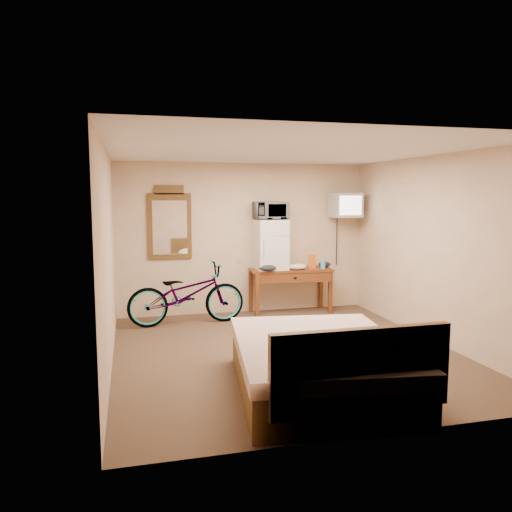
% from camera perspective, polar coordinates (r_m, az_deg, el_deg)
% --- Properties ---
extents(room, '(4.60, 4.64, 2.50)m').
position_cam_1_polar(room, '(6.17, 3.34, 0.27)').
color(room, '#4C3A26').
rests_on(room, ground).
extents(desk, '(1.40, 0.63, 0.75)m').
position_cam_1_polar(desk, '(8.37, 4.04, -2.27)').
color(desk, brown).
rests_on(desk, floor).
extents(mini_fridge, '(0.52, 0.51, 0.82)m').
position_cam_1_polar(mini_fridge, '(8.26, 1.67, 1.33)').
color(mini_fridge, white).
rests_on(mini_fridge, desk).
extents(microwave, '(0.55, 0.39, 0.29)m').
position_cam_1_polar(microwave, '(8.22, 1.68, 5.21)').
color(microwave, white).
rests_on(microwave, mini_fridge).
extents(snack_bag, '(0.12, 0.09, 0.23)m').
position_cam_1_polar(snack_bag, '(8.45, 6.43, -0.62)').
color(snack_bag, '#DF5913').
rests_on(snack_bag, desk).
extents(blue_cup, '(0.08, 0.08, 0.14)m').
position_cam_1_polar(blue_cup, '(8.45, 7.66, -0.93)').
color(blue_cup, '#45B2EC').
rests_on(blue_cup, desk).
extents(cloth_cream, '(0.31, 0.24, 0.10)m').
position_cam_1_polar(cloth_cream, '(8.26, 4.77, -1.23)').
color(cloth_cream, beige).
rests_on(cloth_cream, desk).
extents(cloth_dark_a, '(0.29, 0.21, 0.11)m').
position_cam_1_polar(cloth_dark_a, '(8.06, 1.34, -1.37)').
color(cloth_dark_a, black).
rests_on(cloth_dark_a, desk).
extents(cloth_dark_b, '(0.22, 0.18, 0.10)m').
position_cam_1_polar(cloth_dark_b, '(8.60, 7.84, -0.94)').
color(cloth_dark_b, black).
rests_on(cloth_dark_b, desk).
extents(crt_television, '(0.49, 0.58, 0.42)m').
position_cam_1_polar(crt_television, '(8.64, 10.20, 5.73)').
color(crt_television, black).
rests_on(crt_television, room).
extents(wall_mirror, '(0.70, 0.04, 1.18)m').
position_cam_1_polar(wall_mirror, '(8.15, -9.84, 3.69)').
color(wall_mirror, brown).
rests_on(wall_mirror, room).
extents(bicycle, '(1.83, 0.75, 0.94)m').
position_cam_1_polar(bicycle, '(7.71, -7.94, -4.33)').
color(bicycle, black).
rests_on(bicycle, floor).
extents(bed, '(1.87, 2.32, 0.90)m').
position_cam_1_polar(bed, '(5.10, 7.40, -12.25)').
color(bed, brown).
rests_on(bed, floor).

